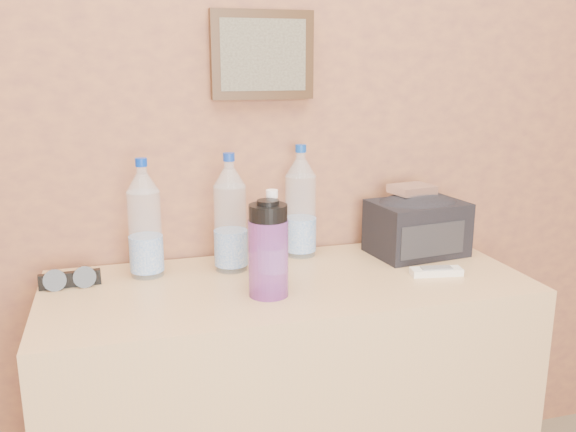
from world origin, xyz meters
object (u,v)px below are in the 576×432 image
at_px(pet_large_b, 145,225).
at_px(pet_large_c, 300,207).
at_px(nalgene_bottle, 268,249).
at_px(sunglasses, 70,279).
at_px(dresser, 288,413).
at_px(pet_small, 272,246).
at_px(toiletry_bag, 417,224).
at_px(pet_large_a, 230,219).
at_px(ac_remote, 436,272).
at_px(foil_packet, 412,189).

xyz_separation_m(pet_large_b, pet_large_c, (0.46, 0.06, 0.01)).
relative_size(pet_large_b, nalgene_bottle, 1.33).
bearing_deg(pet_large_b, sunglasses, -170.09).
distance_m(dresser, pet_small, 0.52).
height_order(sunglasses, toiletry_bag, toiletry_bag).
bearing_deg(sunglasses, pet_large_a, -1.08).
distance_m(dresser, pet_large_c, 0.60).
bearing_deg(ac_remote, toiletry_bag, 88.13).
bearing_deg(pet_large_b, pet_small, -31.82).
relative_size(toiletry_bag, foil_packet, 2.28).
bearing_deg(pet_large_b, nalgene_bottle, -39.48).
xyz_separation_m(pet_large_b, toiletry_bag, (0.81, -0.03, -0.05)).
height_order(pet_large_a, nalgene_bottle, pet_large_a).
distance_m(dresser, toiletry_bag, 0.68).
xyz_separation_m(ac_remote, foil_packet, (0.03, 0.22, 0.19)).
relative_size(dresser, pet_small, 4.94).
distance_m(pet_small, ac_remote, 0.47).
distance_m(pet_small, nalgene_bottle, 0.05).
relative_size(pet_large_c, toiletry_bag, 1.24).
xyz_separation_m(toiletry_bag, foil_packet, (-0.01, 0.02, 0.11)).
bearing_deg(pet_large_b, pet_large_a, -3.59).
relative_size(ac_remote, toiletry_bag, 0.52).
height_order(nalgene_bottle, ac_remote, nalgene_bottle).
xyz_separation_m(pet_large_c, nalgene_bottle, (-0.18, -0.30, -0.03)).
relative_size(pet_large_a, ac_remote, 2.35).
bearing_deg(pet_small, pet_large_c, 58.53).
relative_size(pet_large_a, foil_packet, 2.79).
bearing_deg(nalgene_bottle, foil_packet, 24.52).
relative_size(dresser, pet_large_c, 3.82).
height_order(nalgene_bottle, sunglasses, nalgene_bottle).
relative_size(dresser, pet_large_b, 3.95).
distance_m(pet_large_c, ac_remote, 0.44).
xyz_separation_m(pet_small, foil_packet, (0.49, 0.19, 0.08)).
xyz_separation_m(ac_remote, toiletry_bag, (0.04, 0.19, 0.08)).
relative_size(pet_large_c, pet_small, 1.29).
bearing_deg(nalgene_bottle, sunglasses, 157.63).
distance_m(pet_large_b, sunglasses, 0.24).
distance_m(pet_large_a, nalgene_bottle, 0.23).
bearing_deg(sunglasses, pet_large_c, 4.41).
height_order(pet_large_c, pet_small, pet_large_c).
xyz_separation_m(pet_large_b, sunglasses, (-0.20, -0.04, -0.12)).
xyz_separation_m(pet_large_b, foil_packet, (0.80, -0.00, 0.05)).
bearing_deg(nalgene_bottle, pet_large_c, 59.33).
bearing_deg(sunglasses, ac_remote, -14.55).
height_order(pet_large_c, ac_remote, pet_large_c).
bearing_deg(foil_packet, toiletry_bag, -66.54).
relative_size(pet_small, sunglasses, 1.68).
relative_size(pet_large_a, toiletry_bag, 1.22).
height_order(pet_small, foil_packet, pet_small).
bearing_deg(pet_large_b, dresser, -22.23).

